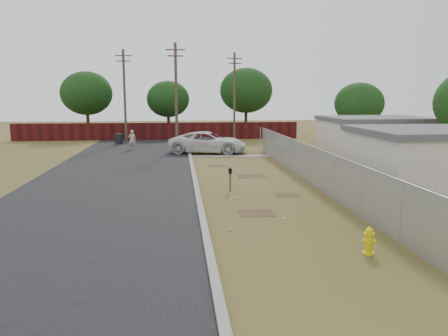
{
  "coord_description": "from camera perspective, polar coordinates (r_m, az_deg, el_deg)",
  "views": [
    {
      "loc": [
        -3.84,
        -21.66,
        4.65
      ],
      "look_at": [
        -1.64,
        -0.49,
        1.1
      ],
      "focal_mm": 35.0,
      "sensor_mm": 36.0,
      "label": 1
    }
  ],
  "objects": [
    {
      "name": "trash_bin",
      "position": [
        43.45,
        -13.56,
        3.74
      ],
      "size": [
        0.75,
        0.81,
        1.0
      ],
      "color": "black",
      "rests_on": "ground"
    },
    {
      "name": "houses",
      "position": [
        28.42,
        22.58,
        2.5
      ],
      "size": [
        9.3,
        17.24,
        3.1
      ],
      "color": "beige",
      "rests_on": "ground"
    },
    {
      "name": "utility_poles",
      "position": [
        42.33,
        -5.78,
        9.48
      ],
      "size": [
        12.6,
        8.24,
        9.0
      ],
      "color": "#4E3E34",
      "rests_on": "ground"
    },
    {
      "name": "horizon_trees",
      "position": [
        45.46,
        -0.03,
        9.44
      ],
      "size": [
        33.32,
        31.94,
        7.78
      ],
      "color": "#382B19",
      "rests_on": "ground"
    },
    {
      "name": "pedestrian",
      "position": [
        38.51,
        -11.9,
        3.62
      ],
      "size": [
        0.67,
        0.48,
        1.72
      ],
      "primitive_type": "imported",
      "rotation": [
        0.0,
        0.0,
        3.26
      ],
      "color": "tan",
      "rests_on": "ground"
    },
    {
      "name": "street",
      "position": [
        30.21,
        -11.41,
        0.46
      ],
      "size": [
        15.1,
        60.0,
        0.12
      ],
      "color": "black",
      "rests_on": "ground"
    },
    {
      "name": "fire_hydrant",
      "position": [
        13.73,
        18.4,
        -9.06
      ],
      "size": [
        0.45,
        0.45,
        0.86
      ],
      "color": "yellow",
      "rests_on": "ground"
    },
    {
      "name": "ground",
      "position": [
        22.48,
        4.03,
        -2.49
      ],
      "size": [
        120.0,
        120.0,
        0.0
      ],
      "primitive_type": "plane",
      "color": "brown",
      "rests_on": "ground"
    },
    {
      "name": "mailbox",
      "position": [
        21.38,
        0.82,
        -0.59
      ],
      "size": [
        0.23,
        0.51,
        1.16
      ],
      "color": "brown",
      "rests_on": "ground"
    },
    {
      "name": "scattered_litter",
      "position": [
        18.54,
        4.27,
        -4.95
      ],
      "size": [
        3.0,
        6.89,
        0.07
      ],
      "color": "silver",
      "rests_on": "ground"
    },
    {
      "name": "pickup_truck",
      "position": [
        35.57,
        -2.09,
        3.36
      ],
      "size": [
        6.74,
        4.15,
        1.74
      ],
      "primitive_type": "imported",
      "rotation": [
        0.0,
        0.0,
        1.36
      ],
      "color": "silver",
      "rests_on": "ground"
    },
    {
      "name": "privacy_fence",
      "position": [
        46.86,
        -8.59,
        4.77
      ],
      "size": [
        30.0,
        0.12,
        1.8
      ],
      "primitive_type": "cube",
      "color": "#440E11",
      "rests_on": "ground"
    },
    {
      "name": "chainlink_fence",
      "position": [
        24.04,
        10.97,
        0.07
      ],
      "size": [
        0.1,
        27.06,
        2.02
      ],
      "color": "#919399",
      "rests_on": "ground"
    }
  ]
}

